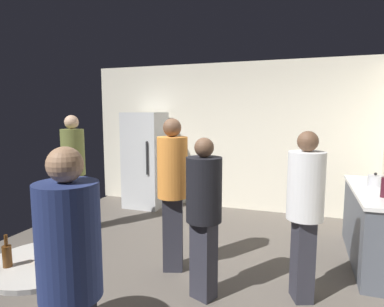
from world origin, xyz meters
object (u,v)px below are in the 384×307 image
(beer_bottle_amber, at_px, (39,250))
(person_in_orange_shirt, at_px, (173,183))
(beer_bottle_brown, at_px, (7,255))
(foreground_table, at_px, (44,274))
(plastic_cup_blue, at_px, (62,246))
(person_in_navy_shirt, at_px, (70,270))
(person_in_white_shirt, at_px, (305,203))
(kettle, at_px, (375,181))
(person_in_olive_shirt, at_px, (73,164))
(person_in_black_shirt, at_px, (204,207))
(refrigerator, at_px, (145,160))

(beer_bottle_amber, bearing_deg, person_in_orange_shirt, 75.64)
(beer_bottle_brown, relative_size, person_in_orange_shirt, 0.13)
(beer_bottle_brown, bearing_deg, person_in_orange_shirt, 72.06)
(foreground_table, bearing_deg, plastic_cup_blue, 79.31)
(beer_bottle_amber, bearing_deg, person_in_navy_shirt, -32.69)
(person_in_white_shirt, bearing_deg, beer_bottle_brown, 17.75)
(kettle, xyz_separation_m, beer_bottle_brown, (-2.76, -2.80, -0.15))
(foreground_table, bearing_deg, person_in_white_shirt, 37.85)
(kettle, relative_size, person_in_orange_shirt, 0.14)
(person_in_white_shirt, bearing_deg, person_in_navy_shirt, 35.54)
(plastic_cup_blue, bearing_deg, person_in_orange_shirt, 75.71)
(person_in_olive_shirt, xyz_separation_m, person_in_black_shirt, (2.38, -1.09, -0.12))
(beer_bottle_amber, distance_m, person_in_olive_shirt, 2.68)
(kettle, bearing_deg, plastic_cup_blue, -135.78)
(refrigerator, xyz_separation_m, foreground_table, (1.10, -3.75, -0.27))
(beer_bottle_amber, xyz_separation_m, beer_bottle_brown, (-0.15, -0.14, 0.00))
(refrigerator, distance_m, person_in_navy_shirt, 4.48)
(kettle, xyz_separation_m, plastic_cup_blue, (-2.56, -2.49, -0.18))
(beer_bottle_brown, relative_size, plastic_cup_blue, 2.09)
(refrigerator, height_order, beer_bottle_amber, refrigerator)
(beer_bottle_amber, xyz_separation_m, person_in_black_shirt, (0.90, 1.12, 0.10))
(beer_bottle_amber, height_order, plastic_cup_blue, beer_bottle_amber)
(beer_bottle_brown, bearing_deg, foreground_table, 42.62)
(refrigerator, distance_m, plastic_cup_blue, 3.76)
(beer_bottle_amber, xyz_separation_m, plastic_cup_blue, (0.05, 0.17, -0.03))
(plastic_cup_blue, bearing_deg, beer_bottle_amber, -104.86)
(person_in_orange_shirt, height_order, person_in_navy_shirt, person_in_orange_shirt)
(beer_bottle_brown, xyz_separation_m, person_in_white_shirt, (1.95, 1.54, 0.14))
(person_in_navy_shirt, bearing_deg, refrigerator, -34.41)
(refrigerator, relative_size, person_in_white_shirt, 1.10)
(foreground_table, height_order, person_in_navy_shirt, person_in_navy_shirt)
(foreground_table, relative_size, person_in_navy_shirt, 0.49)
(refrigerator, relative_size, person_in_olive_shirt, 1.02)
(person_in_olive_shirt, distance_m, person_in_black_shirt, 2.63)
(refrigerator, relative_size, beer_bottle_amber, 7.83)
(refrigerator, height_order, kettle, refrigerator)
(foreground_table, relative_size, person_in_orange_shirt, 0.46)
(foreground_table, xyz_separation_m, person_in_white_shirt, (1.78, 1.39, 0.32))
(beer_bottle_brown, xyz_separation_m, plastic_cup_blue, (0.20, 0.31, -0.03))
(person_in_olive_shirt, xyz_separation_m, person_in_navy_shirt, (2.09, -2.60, -0.08))
(plastic_cup_blue, xyz_separation_m, person_in_black_shirt, (0.85, 0.94, 0.13))
(person_in_orange_shirt, bearing_deg, beer_bottle_brown, -35.62)
(person_in_white_shirt, xyz_separation_m, person_in_black_shirt, (-0.90, -0.28, -0.04))
(person_in_white_shirt, bearing_deg, person_in_orange_shirt, -26.45)
(beer_bottle_amber, bearing_deg, person_in_black_shirt, 51.33)
(plastic_cup_blue, height_order, person_in_olive_shirt, person_in_olive_shirt)
(kettle, height_order, foreground_table, kettle)
(beer_bottle_amber, bearing_deg, person_in_olive_shirt, 123.91)
(refrigerator, bearing_deg, foreground_table, -73.57)
(foreground_table, bearing_deg, person_in_black_shirt, 51.44)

